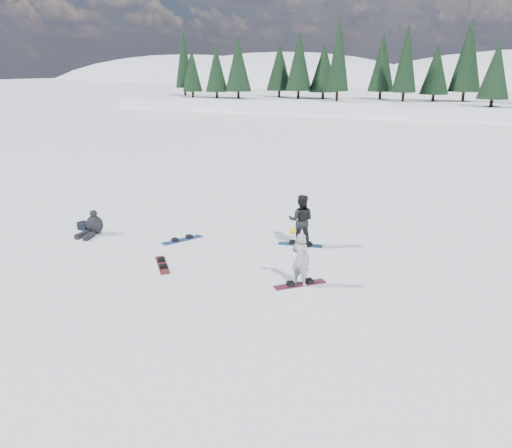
{
  "coord_description": "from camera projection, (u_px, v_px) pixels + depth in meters",
  "views": [
    {
      "loc": [
        5.9,
        -11.86,
        5.75
      ],
      "look_at": [
        -0.44,
        1.43,
        1.1
      ],
      "focal_mm": 35.0,
      "sensor_mm": 36.0,
      "label": 1
    }
  ],
  "objects": [
    {
      "name": "snowboarder_woman",
      "position": [
        300.0,
        259.0,
        13.53
      ],
      "size": [
        0.6,
        0.43,
        1.66
      ],
      "rotation": [
        0.0,
        0.0,
        3.01
      ],
      "color": "#ACABB0",
      "rests_on": "ground"
    },
    {
      "name": "snowboard_woman",
      "position": [
        300.0,
        284.0,
        13.75
      ],
      "size": [
        1.25,
        1.27,
        0.03
      ],
      "primitive_type": "cube",
      "rotation": [
        0.0,
        0.0,
        0.8
      ],
      "color": "maroon",
      "rests_on": "ground"
    },
    {
      "name": "seated_rider",
      "position": [
        93.0,
        225.0,
        17.8
      ],
      "size": [
        0.71,
        1.1,
        0.9
      ],
      "rotation": [
        0.0,
        0.0,
        0.15
      ],
      "color": "black",
      "rests_on": "ground"
    },
    {
      "name": "ground",
      "position": [
        248.0,
        276.0,
        14.36
      ],
      "size": [
        420.0,
        420.0,
        0.0
      ],
      "primitive_type": "plane",
      "color": "white",
      "rests_on": "ground"
    },
    {
      "name": "snowboarder_man",
      "position": [
        301.0,
        220.0,
        16.57
      ],
      "size": [
        0.98,
        0.85,
        1.75
      ],
      "primitive_type": "imported",
      "rotation": [
        0.0,
        0.0,
        3.38
      ],
      "color": "black",
      "rests_on": "ground"
    },
    {
      "name": "snowboard_loose_b",
      "position": [
        162.0,
        265.0,
        15.11
      ],
      "size": [
        1.22,
        1.29,
        0.03
      ],
      "primitive_type": "cube",
      "rotation": [
        0.0,
        0.0,
        -0.83
      ],
      "color": "maroon",
      "rests_on": "ground"
    },
    {
      "name": "snowboard_man",
      "position": [
        300.0,
        245.0,
        16.83
      ],
      "size": [
        1.53,
        0.6,
        0.03
      ],
      "primitive_type": "cube",
      "rotation": [
        0.0,
        0.0,
        0.22
      ],
      "color": "#1A698F",
      "rests_on": "ground"
    },
    {
      "name": "gear_bag",
      "position": [
        84.0,
        226.0,
        18.37
      ],
      "size": [
        0.48,
        0.35,
        0.3
      ],
      "primitive_type": "cube",
      "rotation": [
        0.0,
        0.0,
        -0.12
      ],
      "color": "black",
      "rests_on": "ground"
    },
    {
      "name": "snowboard_loose_a",
      "position": [
        182.0,
        240.0,
        17.29
      ],
      "size": [
        0.92,
        1.47,
        0.03
      ],
      "primitive_type": "cube",
      "rotation": [
        0.0,
        0.0,
        1.11
      ],
      "color": "#1C499A",
      "rests_on": "ground"
    },
    {
      "name": "alpine_backdrop",
      "position": [
        445.0,
        122.0,
        186.2
      ],
      "size": [
        412.5,
        227.0,
        53.2
      ],
      "color": "white",
      "rests_on": "ground"
    }
  ]
}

